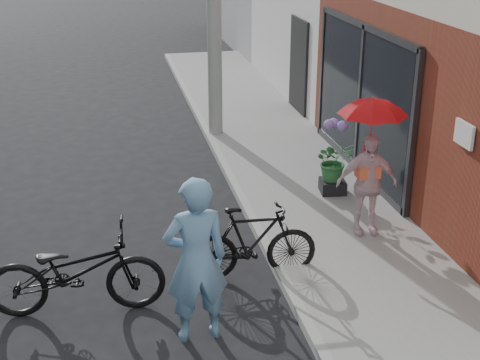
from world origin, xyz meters
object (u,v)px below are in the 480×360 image
object	(u,v)px
bike_left	(76,271)
planter	(332,186)
kimono_woman	(367,184)
bike_right	(252,242)
officer	(196,261)

from	to	relation	value
bike_left	planter	bearing A→B (deg)	-54.04
planter	kimono_woman	bearing A→B (deg)	-91.38
bike_left	kimono_woman	distance (m)	4.06
bike_left	kimono_woman	size ratio (longest dim) A/B	1.39
bike_right	officer	bearing A→B (deg)	144.58
bike_left	bike_right	distance (m)	2.17
bike_left	officer	bearing A→B (deg)	-117.07
bike_left	bike_right	xyz separation A→B (m)	(2.14, 0.35, -0.04)
officer	bike_left	bearing A→B (deg)	-36.10
bike_right	planter	xyz separation A→B (m)	(1.80, 2.12, -0.27)
officer	bike_right	world-z (taller)	officer
bike_left	bike_right	bearing A→B (deg)	-76.86
bike_right	kimono_woman	world-z (taller)	kimono_woman
bike_right	planter	bearing A→B (deg)	-37.95
officer	planter	world-z (taller)	officer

